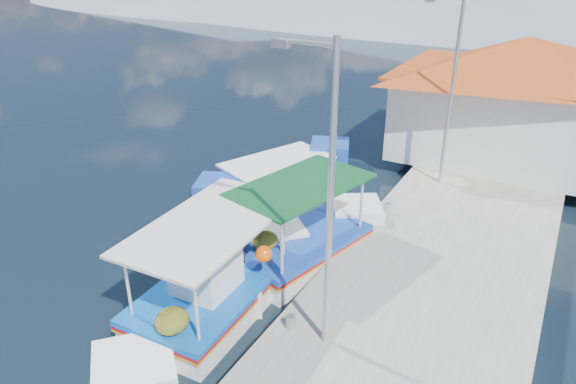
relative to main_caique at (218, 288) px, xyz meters
The scene contains 9 objects.
ground 2.93m from the main_caique, 124.27° to the right, with size 160.00×160.00×0.00m, color black.
quay 5.60m from the main_caique, 40.21° to the left, with size 5.00×44.00×0.50m, color #A8A59D.
bollards 3.60m from the main_caique, 52.79° to the left, with size 0.20×17.20×0.30m.
main_caique is the anchor object (origin of this frame).
caique_green_canopy 2.84m from the main_caique, 73.94° to the left, with size 3.12×6.66×2.57m.
caique_blue_hull 7.40m from the main_caique, 109.35° to the left, with size 3.79×6.46×1.25m.
harbor_building 13.61m from the main_caique, 70.08° to the left, with size 10.49×10.49×4.40m.
lamp_post_near 4.45m from the main_caique, ahead, with size 1.21×0.14×6.00m.
lamp_post_far 9.68m from the main_caique, 71.50° to the left, with size 1.21×0.14×6.00m.
Camera 1 is at (7.98, -5.58, 7.73)m, focal length 32.44 mm.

